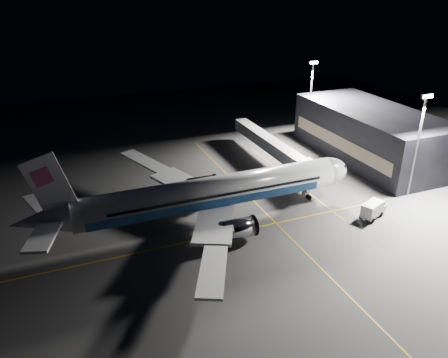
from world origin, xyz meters
name	(u,v)px	position (x,y,z in m)	size (l,w,h in m)	color
ground	(212,218)	(0.00, 0.00, 0.00)	(200.00, 200.00, 0.00)	#4C4C4F
guide_line_main	(261,208)	(10.00, 0.00, 0.01)	(0.25, 80.00, 0.01)	gold
guide_line_cross	(224,234)	(0.00, -6.00, 0.01)	(70.00, 0.25, 0.01)	gold
guide_line_side	(290,178)	(22.00, 10.00, 0.01)	(0.25, 40.00, 0.01)	gold
airliner	(206,194)	(-1.08, 0.00, 5.16)	(61.48, 54.22, 16.64)	silver
terminal	(371,134)	(45.98, 14.00, 6.00)	(18.12, 40.00, 12.00)	black
jet_bridge	(274,147)	(22.00, 18.06, 4.58)	(3.60, 34.40, 6.30)	#B2B2B7
floodlight_mast_north	(311,93)	(40.00, 31.99, 12.37)	(2.40, 0.68, 20.70)	#59595E
floodlight_mast_south	(419,137)	(40.00, -6.01, 12.37)	(2.40, 0.67, 20.70)	#59595E
service_truck	(373,209)	(27.62, -10.46, 1.62)	(6.33, 4.48, 3.03)	silver
baggage_tug	(199,195)	(0.25, 7.99, 0.89)	(2.74, 2.23, 1.93)	black
safety_cone_a	(193,201)	(-1.22, 7.34, 0.27)	(0.36, 0.36, 0.54)	#F55A0A
safety_cone_b	(183,203)	(-3.37, 7.12, 0.33)	(0.44, 0.44, 0.66)	#F55A0A
safety_cone_c	(178,212)	(-5.21, 4.00, 0.32)	(0.43, 0.43, 0.64)	#F55A0A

